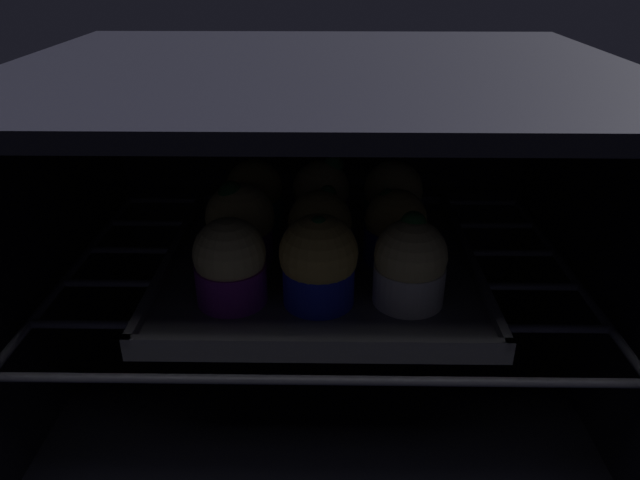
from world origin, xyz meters
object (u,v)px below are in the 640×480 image
at_px(muffin_row0_col0, 230,264).
at_px(muffin_row2_col1, 322,197).
at_px(muffin_row0_col1, 321,262).
at_px(muffin_row1_col0, 240,224).
at_px(muffin_row1_col2, 395,228).
at_px(muffin_row0_col2, 410,264).
at_px(muffin_row2_col0, 255,197).
at_px(muffin_row2_col2, 393,197).
at_px(muffin_row1_col1, 322,230).
at_px(baking_tray, 320,263).

relative_size(muffin_row0_col0, muffin_row2_col1, 0.93).
relative_size(muffin_row0_col0, muffin_row0_col1, 0.93).
relative_size(muffin_row1_col0, muffin_row1_col2, 1.16).
height_order(muffin_row0_col2, muffin_row2_col0, muffin_row0_col2).
height_order(muffin_row0_col1, muffin_row2_col2, muffin_row0_col1).
bearing_deg(muffin_row1_col2, muffin_row2_col1, 135.77).
bearing_deg(muffin_row1_col0, muffin_row0_col2, -25.37).
relative_size(muffin_row0_col2, muffin_row1_col2, 1.13).
height_order(muffin_row1_col1, muffin_row2_col0, muffin_row2_col0).
height_order(baking_tray, muffin_row0_col0, muffin_row0_col0).
height_order(muffin_row0_col1, muffin_row1_col1, muffin_row0_col1).
height_order(muffin_row1_col1, muffin_row2_col2, same).
relative_size(muffin_row0_col2, muffin_row2_col2, 1.08).
xyz_separation_m(muffin_row0_col1, muffin_row2_col2, (0.08, 0.17, -0.00)).
bearing_deg(baking_tray, muffin_row0_col0, -134.26).
distance_m(muffin_row1_col0, muffin_row2_col2, 0.19).
bearing_deg(muffin_row2_col0, muffin_row2_col1, -3.08).
distance_m(muffin_row1_col2, muffin_row2_col1, 0.11).
bearing_deg(muffin_row1_col0, muffin_row2_col2, 27.27).
bearing_deg(muffin_row1_col1, muffin_row2_col0, 132.99).
relative_size(muffin_row1_col1, muffin_row2_col1, 0.91).
xyz_separation_m(muffin_row1_col1, muffin_row2_col0, (-0.08, 0.09, 0.00)).
bearing_deg(muffin_row1_col0, muffin_row0_col1, -43.76).
height_order(muffin_row0_col0, muffin_row2_col0, same).
xyz_separation_m(muffin_row0_col2, muffin_row2_col0, (-0.16, 0.17, -0.00)).
relative_size(muffin_row1_col1, muffin_row2_col0, 0.98).
distance_m(muffin_row1_col1, muffin_row1_col2, 0.08).
distance_m(baking_tray, muffin_row0_col0, 0.12).
xyz_separation_m(muffin_row1_col0, muffin_row2_col0, (0.01, 0.09, -0.00)).
height_order(muffin_row0_col0, muffin_row0_col2, muffin_row0_col2).
distance_m(muffin_row0_col1, muffin_row0_col2, 0.08).
distance_m(muffin_row0_col0, muffin_row1_col2, 0.18).
relative_size(baking_tray, muffin_row2_col0, 3.96).
height_order(muffin_row0_col0, muffin_row0_col1, muffin_row0_col1).
distance_m(muffin_row0_col1, muffin_row2_col0, 0.19).
xyz_separation_m(baking_tray, muffin_row0_col0, (-0.08, -0.08, 0.04)).
xyz_separation_m(baking_tray, muffin_row1_col0, (-0.08, -0.00, 0.05)).
xyz_separation_m(muffin_row0_col1, muffin_row1_col2, (0.08, 0.09, -0.01)).
height_order(muffin_row1_col0, muffin_row2_col2, muffin_row1_col0).
bearing_deg(muffin_row1_col2, muffin_row1_col0, -177.81).
xyz_separation_m(muffin_row1_col2, muffin_row2_col1, (-0.08, 0.08, 0.00)).
height_order(muffin_row0_col1, muffin_row2_col0, muffin_row0_col1).
distance_m(baking_tray, muffin_row0_col2, 0.13).
bearing_deg(muffin_row2_col0, muffin_row0_col1, -64.42).
bearing_deg(muffin_row2_col2, muffin_row1_col1, -133.91).
bearing_deg(muffin_row0_col0, muffin_row1_col1, 44.24).
height_order(muffin_row0_col0, muffin_row2_col1, muffin_row2_col1).
xyz_separation_m(muffin_row0_col2, muffin_row1_col1, (-0.08, 0.08, -0.00)).
relative_size(baking_tray, muffin_row1_col0, 3.59).
distance_m(muffin_row0_col2, muffin_row1_col0, 0.18).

